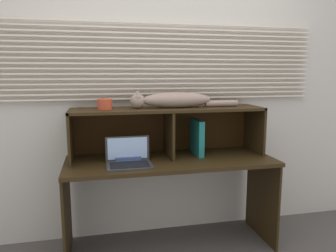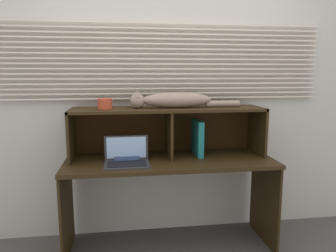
% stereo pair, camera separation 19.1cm
% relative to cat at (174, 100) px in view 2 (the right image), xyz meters
% --- Properties ---
extents(back_panel_with_blinds, '(4.40, 0.08, 2.50)m').
position_rel_cat_xyz_m(back_panel_with_blinds, '(-0.05, 0.23, 0.07)').
color(back_panel_with_blinds, beige).
rests_on(back_panel_with_blinds, ground).
extents(desk, '(1.62, 0.60, 0.73)m').
position_rel_cat_xyz_m(desk, '(-0.05, -0.10, -0.58)').
color(desk, black).
rests_on(desk, ground).
extents(hutch_shelf_unit, '(1.53, 0.37, 0.39)m').
position_rel_cat_xyz_m(hutch_shelf_unit, '(-0.05, 0.03, -0.17)').
color(hutch_shelf_unit, black).
rests_on(hutch_shelf_unit, desk).
extents(cat, '(0.88, 0.15, 0.14)m').
position_rel_cat_xyz_m(cat, '(0.00, 0.00, 0.00)').
color(cat, gray).
rests_on(cat, hutch_shelf_unit).
extents(laptop, '(0.33, 0.25, 0.20)m').
position_rel_cat_xyz_m(laptop, '(-0.39, -0.18, -0.41)').
color(laptop, '#313131').
rests_on(laptop, desk).
extents(binder_upright, '(0.05, 0.26, 0.29)m').
position_rel_cat_xyz_m(binder_upright, '(0.19, 0.00, -0.31)').
color(binder_upright, '#1B736F').
rests_on(binder_upright, desk).
extents(book_stack, '(0.20, 0.27, 0.04)m').
position_rel_cat_xyz_m(book_stack, '(-0.38, -0.00, -0.43)').
color(book_stack, '#33597E').
rests_on(book_stack, desk).
extents(small_basket, '(0.11, 0.11, 0.08)m').
position_rel_cat_xyz_m(small_basket, '(-0.54, 0.00, -0.02)').
color(small_basket, '#C54529').
rests_on(small_basket, hutch_shelf_unit).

